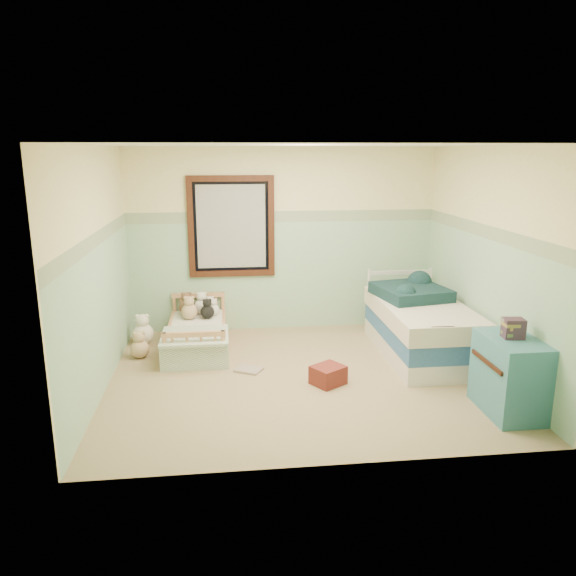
{
  "coord_description": "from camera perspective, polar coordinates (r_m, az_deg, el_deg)",
  "views": [
    {
      "loc": [
        -0.8,
        -5.69,
        2.45
      ],
      "look_at": [
        -0.1,
        0.35,
        0.93
      ],
      "focal_mm": 34.55,
      "sensor_mm": 36.0,
      "label": 1
    }
  ],
  "objects": [
    {
      "name": "plush_bed_white",
      "position": [
        7.53,
        -8.87,
        -1.9
      ],
      "size": [
        0.21,
        0.21,
        0.21
      ],
      "primitive_type": "sphere",
      "color": "silver",
      "rests_on": "toddler_mattress"
    },
    {
      "name": "border_strip",
      "position": [
        7.57,
        -0.54,
        7.36
      ],
      "size": [
        4.2,
        0.01,
        0.15
      ],
      "primitive_type": "cube",
      "color": "#477653",
      "rests_on": "wall_back"
    },
    {
      "name": "toddler_mattress",
      "position": [
        7.1,
        -9.36,
        -4.28
      ],
      "size": [
        0.66,
        1.38,
        0.12
      ],
      "primitive_type": "cube",
      "color": "silver",
      "rests_on": "toddler_bed_frame"
    },
    {
      "name": "plush_floor_cream",
      "position": [
        7.44,
        -14.71,
        -4.59
      ],
      "size": [
        0.27,
        0.27,
        0.27
      ],
      "primitive_type": "sphere",
      "color": "white",
      "rests_on": "floor"
    },
    {
      "name": "patchwork_quilt",
      "position": [
        6.65,
        -9.55,
        -4.87
      ],
      "size": [
        0.78,
        0.72,
        0.03
      ],
      "primitive_type": "cube",
      "color": "#6795BA",
      "rests_on": "toddler_mattress"
    },
    {
      "name": "window_blinds",
      "position": [
        7.53,
        -5.86,
        6.3
      ],
      "size": [
        0.92,
        0.01,
        1.12
      ],
      "primitive_type": "cube",
      "color": "beige",
      "rests_on": "window_frame"
    },
    {
      "name": "wall_left",
      "position": [
        5.96,
        -19.1,
        1.6
      ],
      "size": [
        0.04,
        3.6,
        2.5
      ],
      "primitive_type": "cube",
      "color": "beige",
      "rests_on": "floor"
    },
    {
      "name": "floor",
      "position": [
        6.25,
        1.27,
        -9.18
      ],
      "size": [
        4.2,
        3.6,
        0.02
      ],
      "primitive_type": "cube",
      "color": "#8E7A5C",
      "rests_on": "ground"
    },
    {
      "name": "wall_front",
      "position": [
        4.15,
        4.77,
        -2.86
      ],
      "size": [
        4.2,
        0.04,
        2.5
      ],
      "primitive_type": "cube",
      "color": "beige",
      "rests_on": "floor"
    },
    {
      "name": "extra_plush_1",
      "position": [
        7.44,
        -7.71,
        -2.24
      ],
      "size": [
        0.16,
        0.16,
        0.16
      ],
      "primitive_type": "sphere",
      "color": "silver",
      "rests_on": "toddler_mattress"
    },
    {
      "name": "plush_bed_tan",
      "position": [
        7.33,
        -10.1,
        -2.39
      ],
      "size": [
        0.21,
        0.21,
        0.21
      ],
      "primitive_type": "sphere",
      "color": "tan",
      "rests_on": "toddler_mattress"
    },
    {
      "name": "plush_bed_brown",
      "position": [
        7.54,
        -10.39,
        -1.94
      ],
      "size": [
        0.21,
        0.21,
        0.21
      ],
      "primitive_type": "sphere",
      "color": "brown",
      "rests_on": "toddler_mattress"
    },
    {
      "name": "wall_right",
      "position": [
        6.5,
        20.01,
        2.51
      ],
      "size": [
        0.04,
        3.6,
        2.5
      ],
      "primitive_type": "cube",
      "color": "beige",
      "rests_on": "floor"
    },
    {
      "name": "wainscot_mint",
      "position": [
        7.71,
        -0.52,
        1.26
      ],
      "size": [
        4.2,
        0.01,
        1.5
      ],
      "primitive_type": "cube",
      "color": "#9CBB9D",
      "rests_on": "floor"
    },
    {
      "name": "dresser",
      "position": [
        5.72,
        21.85,
        -8.37
      ],
      "size": [
        0.46,
        0.74,
        0.74
      ],
      "primitive_type": "cube",
      "color": "teal",
      "rests_on": "floor"
    },
    {
      "name": "twin_bed_frame",
      "position": [
        7.02,
        13.41,
        -5.88
      ],
      "size": [
        0.92,
        1.83,
        0.22
      ],
      "primitive_type": "cube",
      "color": "white",
      "rests_on": "floor"
    },
    {
      "name": "book_stack",
      "position": [
        5.58,
        22.18,
        -3.87
      ],
      "size": [
        0.2,
        0.17,
        0.19
      ],
      "primitive_type": "cube",
      "rotation": [
        0.0,
        0.0,
        -0.12
      ],
      "color": "#592929",
      "rests_on": "dresser"
    },
    {
      "name": "red_pillow",
      "position": [
        6.04,
        4.15,
        -8.92
      ],
      "size": [
        0.42,
        0.41,
        0.2
      ],
      "primitive_type": "cube",
      "rotation": [
        0.0,
        0.0,
        0.58
      ],
      "color": "#A32819",
      "rests_on": "floor"
    },
    {
      "name": "twin_boxspring",
      "position": [
        6.95,
        13.52,
        -4.17
      ],
      "size": [
        0.92,
        1.83,
        0.22
      ],
      "primitive_type": "cube",
      "color": "#1F507E",
      "rests_on": "twin_bed_frame"
    },
    {
      "name": "twin_mattress",
      "position": [
        6.88,
        13.62,
        -2.43
      ],
      "size": [
        0.95,
        1.87,
        0.22
      ],
      "primitive_type": "cube",
      "color": "beige",
      "rests_on": "twin_boxspring"
    },
    {
      "name": "teal_blanket",
      "position": [
        7.09,
        12.5,
        -0.38
      ],
      "size": [
        0.92,
        0.96,
        0.14
      ],
      "primitive_type": "cube",
      "rotation": [
        0.0,
        0.0,
        0.19
      ],
      "color": "black",
      "rests_on": "twin_mattress"
    },
    {
      "name": "window_frame",
      "position": [
        7.52,
        -5.86,
        6.28
      ],
      "size": [
        1.16,
        0.06,
        1.36
      ],
      "primitive_type": "cube",
      "color": "black",
      "rests_on": "wall_back"
    },
    {
      "name": "ceiling",
      "position": [
        5.75,
        1.4,
        14.59
      ],
      "size": [
        4.2,
        3.6,
        0.02
      ],
      "primitive_type": "cube",
      "color": "white",
      "rests_on": "wall_back"
    },
    {
      "name": "toddler_bed_frame",
      "position": [
        7.15,
        -9.32,
        -5.44
      ],
      "size": [
        0.72,
        1.44,
        0.19
      ],
      "primitive_type": "cube",
      "color": "#B2754D",
      "rests_on": "floor"
    },
    {
      "name": "floor_book",
      "position": [
        6.41,
        -4.06,
        -8.39
      ],
      "size": [
        0.35,
        0.33,
        0.03
      ],
      "primitive_type": "cube",
      "rotation": [
        0.0,
        0.0,
        -0.51
      ],
      "color": "#F6A729",
      "rests_on": "floor"
    },
    {
      "name": "extra_plush_0",
      "position": [
        7.58,
        -8.0,
        -1.96
      ],
      "size": [
        0.16,
        0.16,
        0.16
      ],
      "primitive_type": "sphere",
      "color": "silver",
      "rests_on": "toddler_mattress"
    },
    {
      "name": "wall_back",
      "position": [
        7.63,
        -0.54,
        4.95
      ],
      "size": [
        4.2,
        0.04,
        2.5
      ],
      "primitive_type": "cube",
      "color": "beige",
      "rests_on": "floor"
    },
    {
      "name": "plush_floor_tan",
      "position": [
        6.98,
        -15.01,
        -6.07
      ],
      "size": [
        0.23,
        0.23,
        0.23
      ],
      "primitive_type": "sphere",
      "color": "tan",
      "rests_on": "floor"
    },
    {
      "name": "plush_bed_dark",
      "position": [
        7.32,
        -8.3,
        -2.45
      ],
      "size": [
        0.18,
        0.18,
        0.18
      ],
      "primitive_type": "sphere",
      "color": "black",
      "rests_on": "toddler_mattress"
    }
  ]
}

